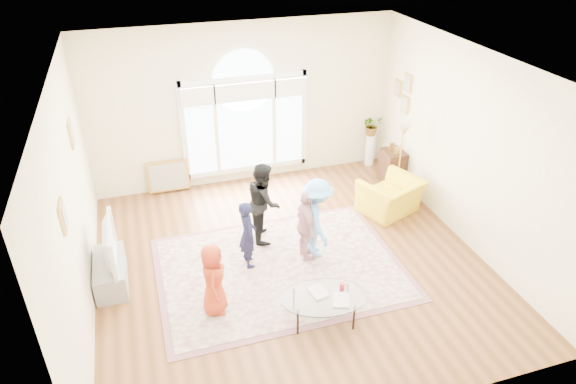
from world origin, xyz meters
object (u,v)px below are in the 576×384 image
object	(u,v)px
tv_console	(111,273)
coffee_table	(324,298)
armchair	(390,196)
television	(105,244)
area_rug	(280,268)

from	to	relation	value
tv_console	coffee_table	distance (m)	3.25
tv_console	armchair	xyz separation A→B (m)	(4.97, 0.60, 0.12)
television	armchair	size ratio (longest dim) A/B	1.07
tv_console	coffee_table	xyz separation A→B (m)	(2.78, -1.68, 0.19)
armchair	television	bearing A→B (deg)	-14.61
television	coffee_table	distance (m)	3.26
television	coffee_table	size ratio (longest dim) A/B	0.82
area_rug	television	distance (m)	2.66
tv_console	coffee_table	size ratio (longest dim) A/B	0.76
area_rug	tv_console	size ratio (longest dim) A/B	3.60
coffee_table	area_rug	bearing A→B (deg)	112.00
coffee_table	television	bearing A→B (deg)	159.73
area_rug	television	size ratio (longest dim) A/B	3.31
area_rug	armchair	bearing A→B (deg)	22.85
coffee_table	armchair	xyz separation A→B (m)	(2.18, 2.28, -0.07)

